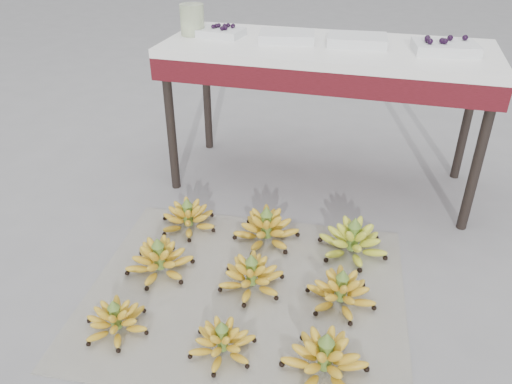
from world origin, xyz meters
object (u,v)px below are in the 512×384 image
(bunch_front_center, at_px, (223,342))
(tray_far_right, at_px, (445,47))
(tray_left, at_px, (287,37))
(bunch_mid_left, at_px, (160,260))
(bunch_mid_right, at_px, (341,292))
(bunch_back_center, at_px, (266,229))
(bunch_mid_center, at_px, (252,276))
(bunch_front_left, at_px, (116,320))
(tray_far_left, at_px, (220,32))
(bunch_back_right, at_px, (353,241))
(vendor_table, at_px, (326,62))
(newspaper_mat, at_px, (246,292))
(bunch_front_right, at_px, (325,358))
(glass_jar, at_px, (192,20))
(bunch_back_left, at_px, (188,218))
(tray_right, at_px, (357,40))

(bunch_front_center, relative_size, tray_far_right, 0.88)
(bunch_front_center, distance_m, tray_left, 1.50)
(bunch_mid_left, distance_m, bunch_mid_right, 0.76)
(bunch_mid_left, distance_m, bunch_back_center, 0.50)
(bunch_mid_center, distance_m, tray_far_right, 1.35)
(bunch_front_center, bearing_deg, tray_far_right, 54.04)
(bunch_front_left, xyz_separation_m, bunch_back_center, (0.38, 0.69, 0.01))
(bunch_front_center, relative_size, bunch_back_center, 0.71)
(tray_far_left, bearing_deg, bunch_front_center, -71.80)
(bunch_back_center, xyz_separation_m, bunch_back_right, (0.39, 0.01, 0.00))
(bunch_back_right, xyz_separation_m, tray_left, (-0.46, 0.62, 0.71))
(bunch_back_center, xyz_separation_m, tray_left, (-0.07, 0.63, 0.71))
(bunch_front_left, height_order, bunch_mid_left, bunch_mid_left)
(bunch_front_left, distance_m, bunch_mid_center, 0.54)
(tray_far_right, bearing_deg, bunch_back_center, -137.67)
(bunch_mid_right, relative_size, bunch_back_center, 0.90)
(vendor_table, relative_size, tray_far_left, 6.47)
(newspaper_mat, distance_m, bunch_front_center, 0.32)
(bunch_mid_left, height_order, bunch_back_center, bunch_back_center)
(bunch_back_center, bearing_deg, bunch_mid_center, -105.41)
(bunch_front_left, relative_size, bunch_back_right, 0.82)
(bunch_mid_right, bearing_deg, vendor_table, 123.68)
(newspaper_mat, height_order, bunch_front_right, bunch_front_right)
(bunch_front_right, relative_size, bunch_back_right, 0.80)
(bunch_front_center, bearing_deg, bunch_back_right, 52.49)
(bunch_mid_right, distance_m, tray_left, 1.28)
(bunch_mid_left, distance_m, glass_jar, 1.24)
(bunch_front_center, relative_size, bunch_mid_left, 0.91)
(bunch_front_left, relative_size, bunch_mid_center, 1.00)
(bunch_mid_left, relative_size, bunch_back_left, 0.94)
(tray_left, relative_size, glass_jar, 1.95)
(bunch_front_left, xyz_separation_m, bunch_front_center, (0.40, 0.01, -0.00))
(bunch_front_right, bearing_deg, glass_jar, 127.65)
(bunch_front_right, bearing_deg, bunch_back_center, 120.92)
(newspaper_mat, height_order, glass_jar, glass_jar)
(bunch_back_right, bearing_deg, vendor_table, 126.41)
(bunch_front_left, bearing_deg, bunch_front_right, 21.70)
(bunch_front_left, distance_m, tray_far_left, 1.51)
(bunch_back_right, distance_m, tray_right, 0.96)
(bunch_front_left, bearing_deg, bunch_back_left, 110.07)
(glass_jar, bearing_deg, tray_right, 2.02)
(bunch_mid_right, height_order, bunch_back_center, bunch_back_center)
(newspaper_mat, xyz_separation_m, bunch_front_left, (-0.39, -0.32, 0.05))
(bunch_mid_center, xyz_separation_m, bunch_mid_right, (0.36, 0.00, -0.00))
(bunch_mid_left, bearing_deg, bunch_mid_right, -2.62)
(newspaper_mat, relative_size, bunch_mid_left, 4.23)
(bunch_mid_center, bearing_deg, glass_jar, 113.43)
(bunch_mid_center, height_order, tray_right, tray_right)
(bunch_back_center, distance_m, vendor_table, 0.88)
(bunch_front_center, bearing_deg, bunch_front_left, 171.83)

